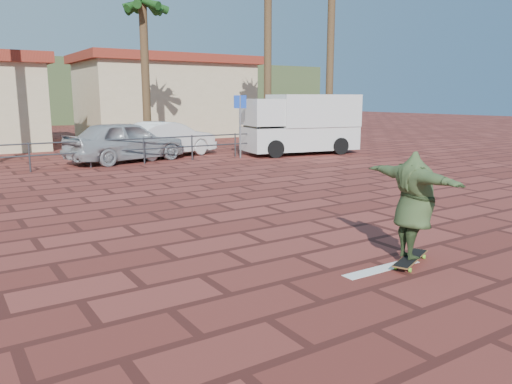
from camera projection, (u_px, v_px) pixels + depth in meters
ground at (295, 255)px, 7.95m from camera, size 120.00×120.00×0.00m
paint_stripe at (382, 269)px, 7.33m from camera, size 1.40×0.22×0.01m
guardrail at (90, 149)px, 17.71m from camera, size 24.06×0.06×1.00m
palm_center at (143, 5)px, 21.40m from camera, size 2.40×2.40×7.75m
building_east at (166, 96)px, 31.53m from camera, size 10.60×6.60×5.00m
longboard at (411, 259)px, 7.53m from camera, size 1.06×0.63×0.10m
skateboarder at (414, 205)px, 7.37m from camera, size 0.87×2.04×1.61m
campervan at (301, 123)px, 22.02m from camera, size 5.29×2.92×2.59m
car_silver at (126, 141)px, 19.39m from camera, size 5.00×2.91×1.60m
car_white at (166, 139)px, 21.02m from camera, size 4.75×2.80×1.48m
street_sign at (240, 114)px, 20.36m from camera, size 0.51×0.18×2.56m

